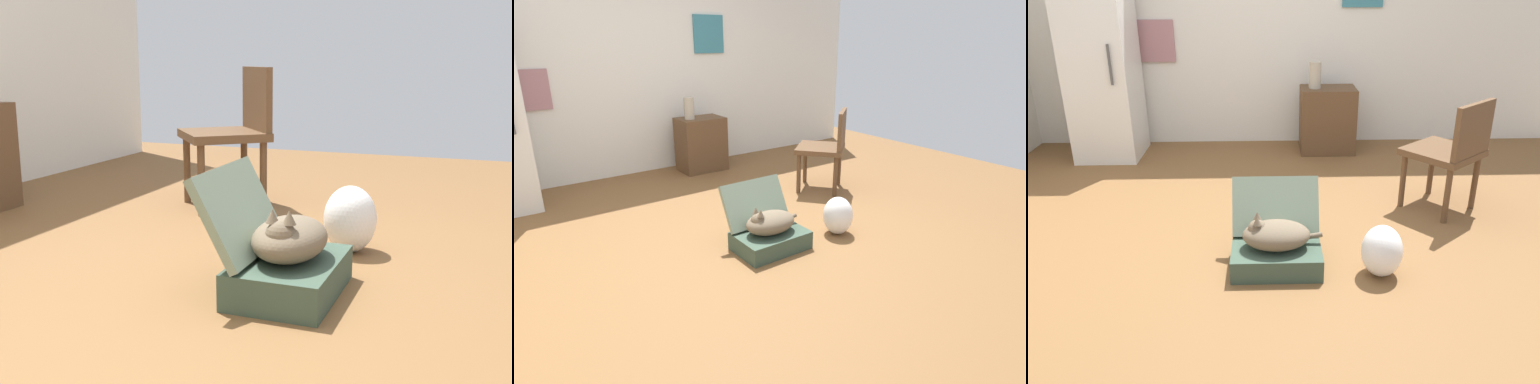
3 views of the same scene
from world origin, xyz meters
The scene contains 10 objects.
ground_plane centered at (0.00, 0.00, 0.00)m, with size 7.68×7.68×0.00m, color brown.
wall_back centered at (0.00, 2.26, 1.30)m, with size 6.40×0.15×2.60m.
suitcase_base centered at (0.07, -0.37, 0.07)m, with size 0.54×0.38×0.14m, color #384C3D.
suitcase_lid centered at (0.07, -0.16, 0.32)m, with size 0.54×0.38×0.04m, color gray.
cat centered at (0.06, -0.37, 0.23)m, with size 0.49×0.28×0.22m.
plastic_bag_white centered at (0.69, -0.46, 0.16)m, with size 0.24×0.25×0.32m, color white.
refrigerator centered at (-1.52, 1.80, 0.85)m, with size 0.58×0.66×1.71m.
side_table centered at (0.63, 1.85, 0.32)m, with size 0.54×0.38×0.65m, color brown.
vase_tall centered at (0.49, 1.84, 0.77)m, with size 0.12×0.12×0.25m, color #B7AD99.
chair centered at (1.37, 0.41, 0.48)m, with size 0.67×0.67×0.86m.
Camera 3 is at (0.03, -3.00, 1.65)m, focal length 34.96 mm.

